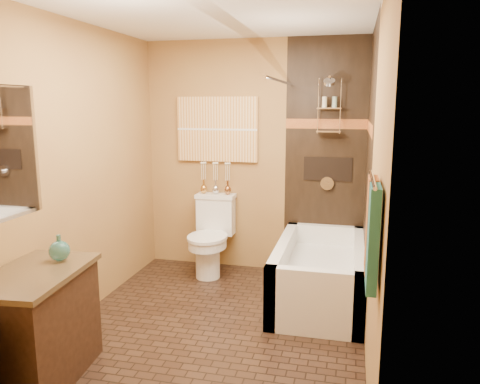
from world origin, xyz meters
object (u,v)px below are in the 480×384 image
(sunset_painting, at_px, (217,129))
(bathtub, at_px, (320,278))
(toilet, at_px, (211,235))
(vanity, at_px, (37,326))

(sunset_painting, xyz_separation_m, bathtub, (1.20, -0.73, -1.33))
(bathtub, relative_size, toilet, 1.78)
(sunset_painting, height_order, vanity, sunset_painting)
(sunset_painting, xyz_separation_m, toilet, (0.00, -0.28, -1.12))
(bathtub, distance_m, vanity, 2.46)
(toilet, xyz_separation_m, vanity, (-0.52, -2.20, -0.04))
(sunset_painting, relative_size, vanity, 0.99)
(vanity, bearing_deg, bathtub, 40.14)
(sunset_painting, height_order, toilet, sunset_painting)
(bathtub, height_order, vanity, vanity)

